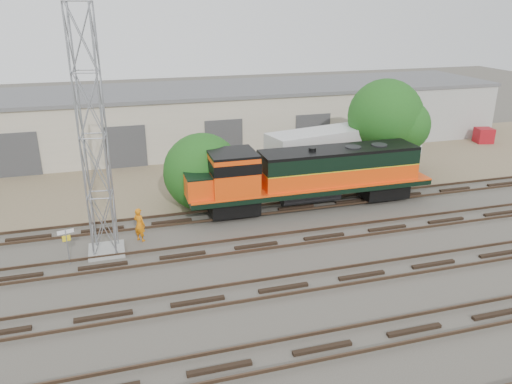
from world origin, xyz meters
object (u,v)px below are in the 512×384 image
object	(u,v)px
worker	(139,225)
semi_trailer	(350,146)
locomotive	(307,175)
signal_tower	(94,141)

from	to	relation	value
worker	semi_trailer	xyz separation A→B (m)	(16.00, 6.69, 1.52)
locomotive	semi_trailer	size ratio (longest dim) A/B	1.22
locomotive	worker	size ratio (longest dim) A/B	8.28
locomotive	signal_tower	world-z (taller)	signal_tower
locomotive	semi_trailer	bearing A→B (deg)	41.56
worker	signal_tower	bearing A→B (deg)	69.92
worker	semi_trailer	size ratio (longest dim) A/B	0.15
signal_tower	worker	bearing A→B (deg)	26.82
signal_tower	locomotive	bearing A→B (deg)	12.99
locomotive	signal_tower	xyz separation A→B (m)	(-12.50, -2.88, 3.87)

